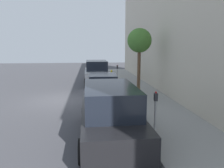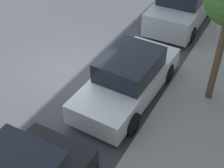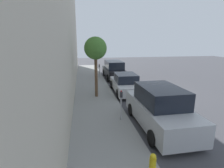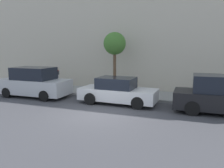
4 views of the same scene
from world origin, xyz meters
The scene contains 10 objects.
ground_plane centered at (0.00, 0.00, 0.00)m, with size 60.00×60.00×0.00m, color #424247.
sidewalk centered at (4.95, 0.00, 0.07)m, with size 2.90×32.00×0.15m.
building_facade centered at (7.40, 0.00, 5.59)m, with size 2.00×32.00×11.18m.
parked_minivan_nearest centered at (2.31, -5.86, 0.92)m, with size 2.02×4.93×1.90m.
parked_sedan_second centered at (2.42, -0.20, 0.72)m, with size 1.92×4.55×1.54m.
parked_suv_third centered at (2.25, 5.66, 0.93)m, with size 2.08×4.82×1.98m.
parking_meter_near centered at (3.95, -5.68, 1.05)m, with size 0.11×0.15×1.47m.
parking_meter_far centered at (3.95, 4.92, 1.08)m, with size 0.11×0.15×1.52m.
street_tree centered at (4.83, 0.86, 3.49)m, with size 1.54×1.54×4.17m.
fire_hydrant centered at (3.85, 8.73, 0.49)m, with size 0.20×0.20×0.69m.
Camera 1 is at (1.63, -12.97, 3.19)m, focal length 35.00 mm.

